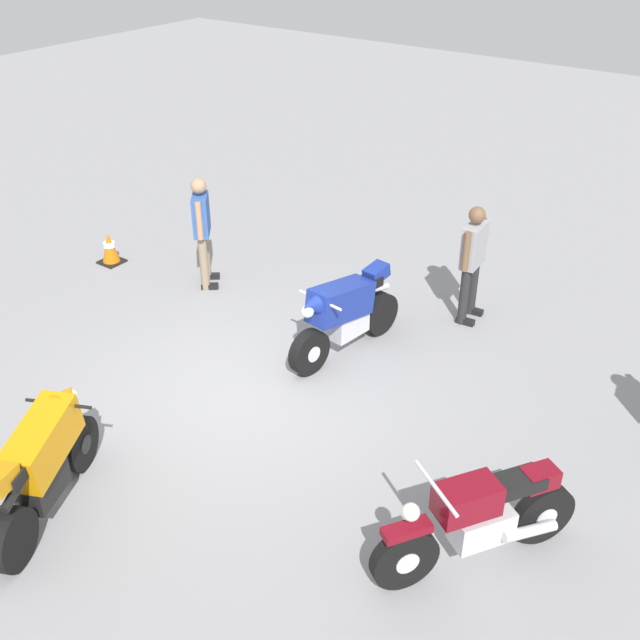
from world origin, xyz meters
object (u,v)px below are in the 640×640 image
motorcycle_maroon_cruiser (480,519)px  person_in_blue_shirt (202,225)px  motorcycle_orange_sportbike (42,464)px  motorcycle_blue_sportbike (345,313)px  person_in_gray_shirt (473,257)px  traffic_cone (110,248)px

motorcycle_maroon_cruiser → person_in_blue_shirt: size_ratio=1.06×
motorcycle_orange_sportbike → motorcycle_maroon_cruiser: bearing=-88.1°
motorcycle_blue_sportbike → person_in_blue_shirt: 2.86m
motorcycle_maroon_cruiser → person_in_gray_shirt: (2.05, -3.98, 0.45)m
person_in_gray_shirt → person_in_blue_shirt: size_ratio=0.99×
traffic_cone → person_in_blue_shirt: bearing=-168.1°
motorcycle_blue_sportbike → traffic_cone: bearing=-81.7°
motorcycle_orange_sportbike → person_in_blue_shirt: 4.92m
person_in_blue_shirt → traffic_cone: 1.95m
person_in_blue_shirt → motorcycle_maroon_cruiser: bearing=-62.8°
motorcycle_orange_sportbike → traffic_cone: bearing=18.4°
motorcycle_blue_sportbike → traffic_cone: (4.59, 0.04, -0.33)m
traffic_cone → person_in_gray_shirt: bearing=-162.0°
motorcycle_blue_sportbike → person_in_gray_shirt: bearing=160.1°
person_in_gray_shirt → person_in_blue_shirt: person_in_blue_shirt is taller
person_in_blue_shirt → person_in_gray_shirt: bearing=-18.1°
motorcycle_maroon_cruiser → traffic_cone: 7.88m
person_in_blue_shirt → traffic_cone: person_in_blue_shirt is taller
motorcycle_orange_sportbike → motorcycle_blue_sportbike: bearing=-35.2°
motorcycle_orange_sportbike → person_in_blue_shirt: size_ratio=1.08×
motorcycle_blue_sportbike → person_in_gray_shirt: size_ratio=1.15×
motorcycle_maroon_cruiser → motorcycle_blue_sportbike: bearing=-94.1°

